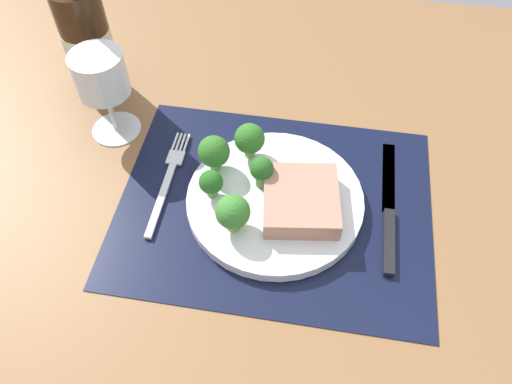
{
  "coord_description": "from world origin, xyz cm",
  "views": [
    {
      "loc": [
        4.18,
        -41.38,
        57.04
      ],
      "look_at": [
        -2.7,
        0.37,
        1.9
      ],
      "focal_mm": 35.51,
      "sensor_mm": 36.0,
      "label": 1
    }
  ],
  "objects_px": {
    "plate": "(275,200)",
    "wine_bottle": "(87,40)",
    "fork": "(168,180)",
    "wine_glass": "(101,79)",
    "knife": "(389,214)",
    "steak": "(301,200)"
  },
  "relations": [
    {
      "from": "plate",
      "to": "wine_bottle",
      "type": "bearing_deg",
      "value": 148.61
    },
    {
      "from": "knife",
      "to": "plate",
      "type": "bearing_deg",
      "value": -176.1
    },
    {
      "from": "plate",
      "to": "wine_bottle",
      "type": "xyz_separation_m",
      "value": [
        -0.32,
        0.2,
        0.08
      ]
    },
    {
      "from": "steak",
      "to": "wine_bottle",
      "type": "bearing_deg",
      "value": 149.86
    },
    {
      "from": "wine_glass",
      "to": "wine_bottle",
      "type": "bearing_deg",
      "value": 122.08
    },
    {
      "from": "fork",
      "to": "knife",
      "type": "height_order",
      "value": "knife"
    },
    {
      "from": "plate",
      "to": "wine_glass",
      "type": "distance_m",
      "value": 0.3
    },
    {
      "from": "wine_glass",
      "to": "plate",
      "type": "bearing_deg",
      "value": -21.59
    },
    {
      "from": "plate",
      "to": "knife",
      "type": "distance_m",
      "value": 0.16
    },
    {
      "from": "wine_bottle",
      "to": "wine_glass",
      "type": "bearing_deg",
      "value": -57.92
    },
    {
      "from": "plate",
      "to": "wine_glass",
      "type": "xyz_separation_m",
      "value": [
        -0.27,
        0.11,
        0.09
      ]
    },
    {
      "from": "wine_bottle",
      "to": "fork",
      "type": "bearing_deg",
      "value": -47.78
    },
    {
      "from": "wine_bottle",
      "to": "wine_glass",
      "type": "height_order",
      "value": "wine_bottle"
    },
    {
      "from": "knife",
      "to": "wine_glass",
      "type": "relative_size",
      "value": 1.63
    },
    {
      "from": "plate",
      "to": "knife",
      "type": "relative_size",
      "value": 1.06
    },
    {
      "from": "knife",
      "to": "wine_glass",
      "type": "bearing_deg",
      "value": 168.66
    },
    {
      "from": "plate",
      "to": "steak",
      "type": "relative_size",
      "value": 2.28
    },
    {
      "from": "plate",
      "to": "steak",
      "type": "distance_m",
      "value": 0.04
    },
    {
      "from": "fork",
      "to": "knife",
      "type": "distance_m",
      "value": 0.31
    },
    {
      "from": "steak",
      "to": "fork",
      "type": "bearing_deg",
      "value": 172.5
    },
    {
      "from": "wine_bottle",
      "to": "wine_glass",
      "type": "relative_size",
      "value": 1.87
    },
    {
      "from": "wine_glass",
      "to": "steak",
      "type": "bearing_deg",
      "value": -21.11
    }
  ]
}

